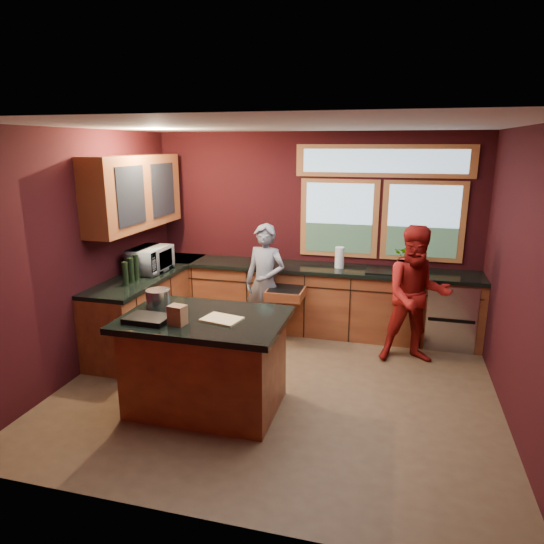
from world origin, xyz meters
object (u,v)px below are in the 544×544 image
at_px(island, 206,362).
at_px(cutting_board, 222,319).
at_px(person_red, 416,295).
at_px(person_grey, 265,283).
at_px(stock_pot, 158,298).

distance_m(island, cutting_board, 0.52).
xyz_separation_m(person_red, cutting_board, (-1.79, -1.66, 0.13)).
relative_size(island, cutting_board, 4.43).
relative_size(person_grey, person_red, 0.94).
xyz_separation_m(person_grey, person_red, (1.89, -0.21, 0.05)).
bearing_deg(island, cutting_board, -14.04).
bearing_deg(person_red, cutting_board, -148.92).
relative_size(cutting_board, stock_pot, 1.46).
height_order(person_red, cutting_board, person_red).
height_order(island, stock_pot, stock_pot).
xyz_separation_m(cutting_board, stock_pot, (-0.75, 0.20, 0.08)).
distance_m(island, person_grey, 1.85).
bearing_deg(person_grey, stock_pot, -97.80).
distance_m(person_red, cutting_board, 2.45).
distance_m(cutting_board, stock_pot, 0.78).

